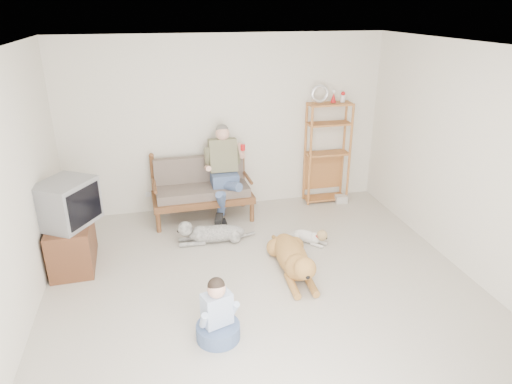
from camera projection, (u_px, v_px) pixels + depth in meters
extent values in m
plane|color=beige|center=(269.00, 301.00, 5.11)|extent=(5.50, 5.50, 0.00)
plane|color=silver|center=(273.00, 50.00, 4.08)|extent=(5.50, 5.50, 0.00)
plane|color=beige|center=(226.00, 124.00, 7.07)|extent=(5.00, 0.00, 5.00)
plane|color=beige|center=(1.00, 213.00, 4.07)|extent=(0.00, 5.50, 5.50)
plane|color=beige|center=(486.00, 171.00, 5.11)|extent=(0.00, 5.50, 5.50)
cube|color=brown|center=(203.00, 197.00, 6.96)|extent=(1.52, 0.75, 0.10)
cube|color=#716056|center=(202.00, 190.00, 6.91)|extent=(1.40, 0.65, 0.13)
cube|color=#716056|center=(200.00, 170.00, 7.04)|extent=(1.38, 0.17, 0.45)
cylinder|color=brown|center=(199.00, 157.00, 7.02)|extent=(1.40, 0.10, 0.05)
cylinder|color=brown|center=(158.00, 222.00, 6.62)|extent=(0.07, 0.07, 0.30)
cylinder|color=brown|center=(155.00, 186.00, 7.04)|extent=(0.07, 0.07, 0.95)
cylinder|color=brown|center=(252.00, 213.00, 6.91)|extent=(0.07, 0.07, 0.30)
cylinder|color=brown|center=(243.00, 179.00, 7.33)|extent=(0.07, 0.07, 0.95)
cube|color=slate|center=(224.00, 179.00, 6.93)|extent=(0.39, 0.38, 0.20)
cube|color=#757252|center=(223.00, 155.00, 6.88)|extent=(0.41, 0.28, 0.52)
sphere|color=tan|center=(222.00, 133.00, 6.73)|extent=(0.21, 0.21, 0.21)
sphere|color=#5B5751|center=(222.00, 130.00, 6.73)|extent=(0.19, 0.19, 0.19)
cylinder|color=red|center=(243.00, 147.00, 6.68)|extent=(0.07, 0.07, 0.09)
cube|color=#AE6C36|center=(330.00, 104.00, 7.12)|extent=(0.69, 0.28, 0.03)
torus|color=silver|center=(320.00, 94.00, 7.02)|extent=(0.29, 0.05, 0.29)
cone|color=red|center=(333.00, 98.00, 7.09)|extent=(0.09, 0.09, 0.15)
cylinder|color=#AE6C36|center=(310.00, 157.00, 7.24)|extent=(0.04, 0.04, 1.65)
cylinder|color=#AE6C36|center=(305.00, 152.00, 7.48)|extent=(0.04, 0.04, 1.65)
cylinder|color=#AE6C36|center=(350.00, 154.00, 7.38)|extent=(0.04, 0.04, 1.65)
cylinder|color=#AE6C36|center=(343.00, 150.00, 7.62)|extent=(0.04, 0.04, 1.65)
cube|color=silver|center=(341.00, 199.00, 7.63)|extent=(0.20, 0.15, 0.12)
cube|color=brown|center=(72.00, 243.00, 5.72)|extent=(0.53, 0.92, 0.60)
cube|color=brown|center=(49.00, 254.00, 5.47)|extent=(0.04, 0.40, 0.50)
cube|color=brown|center=(55.00, 237.00, 5.87)|extent=(0.04, 0.40, 0.50)
cube|color=slate|center=(66.00, 203.00, 5.46)|extent=(0.79, 0.83, 0.55)
cube|color=black|center=(84.00, 206.00, 5.38)|extent=(0.31, 0.49, 0.44)
cube|color=silver|center=(150.00, 194.00, 7.20)|extent=(0.12, 0.02, 0.08)
ellipsoid|color=#AF7A3C|center=(291.00, 256.00, 5.71)|extent=(0.41, 1.06, 0.33)
sphere|color=#AF7A3C|center=(298.00, 267.00, 5.41)|extent=(0.33, 0.33, 0.33)
sphere|color=#AF7A3C|center=(305.00, 269.00, 5.12)|extent=(0.26, 0.26, 0.26)
ellipsoid|color=#AF7A3C|center=(308.00, 276.00, 5.03)|extent=(0.12, 0.19, 0.10)
cylinder|color=#AF7A3C|center=(281.00, 243.00, 6.22)|extent=(0.18, 0.41, 0.05)
ellipsoid|color=#AF7A3C|center=(297.00, 268.00, 5.13)|extent=(0.06, 0.08, 0.13)
ellipsoid|color=#AF7A3C|center=(312.00, 267.00, 5.16)|extent=(0.06, 0.08, 0.13)
ellipsoid|color=silver|center=(217.00, 233.00, 6.36)|extent=(0.79, 0.29, 0.24)
sphere|color=silver|center=(200.00, 234.00, 6.31)|extent=(0.24, 0.24, 0.24)
sphere|color=silver|center=(185.00, 229.00, 6.23)|extent=(0.20, 0.20, 0.20)
ellipsoid|color=silver|center=(179.00, 231.00, 6.22)|extent=(0.15, 0.09, 0.08)
cylinder|color=silver|center=(245.00, 235.00, 6.46)|extent=(0.31, 0.14, 0.04)
ellipsoid|color=silver|center=(186.00, 226.00, 6.30)|extent=(0.07, 0.05, 0.10)
ellipsoid|color=silver|center=(187.00, 231.00, 6.17)|extent=(0.07, 0.05, 0.10)
ellipsoid|color=silver|center=(307.00, 236.00, 6.36)|extent=(0.42, 0.43, 0.16)
sphere|color=silver|center=(315.00, 238.00, 6.29)|extent=(0.16, 0.16, 0.16)
sphere|color=tan|center=(322.00, 235.00, 6.20)|extent=(0.15, 0.15, 0.15)
ellipsoid|color=tan|center=(326.00, 238.00, 6.17)|extent=(0.12, 0.12, 0.06)
cylinder|color=silver|center=(294.00, 235.00, 6.48)|extent=(0.16, 0.10, 0.03)
cone|color=tan|center=(319.00, 234.00, 6.16)|extent=(0.04, 0.04, 0.05)
cone|color=tan|center=(323.00, 231.00, 6.23)|extent=(0.04, 0.04, 0.05)
torus|color=red|center=(321.00, 236.00, 6.22)|extent=(0.14, 0.14, 0.02)
cylinder|color=slate|center=(218.00, 331.00, 4.51)|extent=(0.44, 0.44, 0.16)
cube|color=#ACBBCF|center=(217.00, 309.00, 4.43)|extent=(0.32, 0.26, 0.34)
sphere|color=tan|center=(216.00, 289.00, 4.32)|extent=(0.18, 0.18, 0.18)
sphere|color=black|center=(216.00, 286.00, 4.32)|extent=(0.17, 0.17, 0.17)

